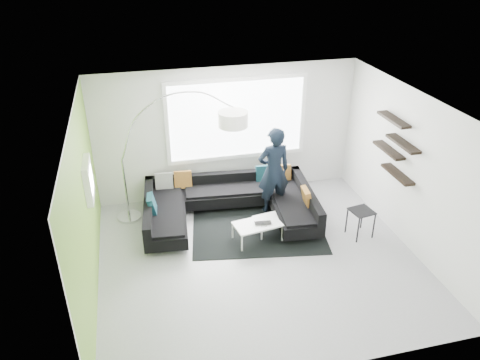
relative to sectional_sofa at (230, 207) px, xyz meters
name	(u,v)px	position (x,y,z in m)	size (l,w,h in m)	color
ground	(258,258)	(0.22, -1.32, -0.31)	(5.50, 5.50, 0.00)	gray
room_shell	(259,161)	(0.26, -1.12, 1.50)	(5.54, 5.04, 2.82)	silver
sectional_sofa	(230,207)	(0.00, 0.00, 0.00)	(3.46, 2.33, 0.71)	black
rug	(258,229)	(0.46, -0.44, -0.31)	(2.51, 1.82, 0.01)	black
coffee_table	(265,227)	(0.54, -0.68, -0.13)	(1.11, 0.64, 0.36)	silver
arc_lamp	(122,160)	(-1.95, 0.57, 0.99)	(2.44, 1.00, 2.60)	silver
side_table	(360,223)	(2.27, -1.09, -0.04)	(0.40, 0.40, 0.55)	black
person	(274,171)	(0.95, 0.18, 0.60)	(0.69, 0.48, 1.82)	black
laptop	(263,224)	(0.44, -0.85, 0.06)	(0.33, 0.23, 0.02)	black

